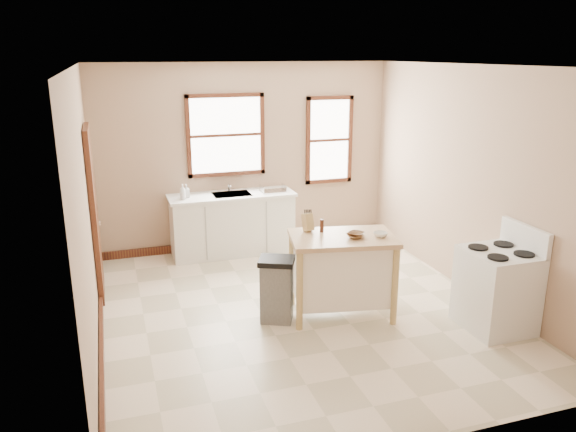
% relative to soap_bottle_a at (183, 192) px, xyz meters
% --- Properties ---
extents(floor, '(5.00, 5.00, 0.00)m').
position_rel_soap_bottle_a_xyz_m(floor, '(1.03, -2.10, -1.03)').
color(floor, '#F4E1C2').
rests_on(floor, ground).
extents(ceiling, '(5.00, 5.00, 0.00)m').
position_rel_soap_bottle_a_xyz_m(ceiling, '(1.03, -2.10, 1.77)').
color(ceiling, white).
rests_on(ceiling, ground).
extents(wall_back, '(4.50, 0.04, 2.80)m').
position_rel_soap_bottle_a_xyz_m(wall_back, '(1.03, 0.40, 0.37)').
color(wall_back, tan).
rests_on(wall_back, ground).
extents(wall_left, '(0.04, 5.00, 2.80)m').
position_rel_soap_bottle_a_xyz_m(wall_left, '(-1.22, -2.10, 0.37)').
color(wall_left, tan).
rests_on(wall_left, ground).
extents(wall_right, '(0.04, 5.00, 2.80)m').
position_rel_soap_bottle_a_xyz_m(wall_right, '(3.28, -2.10, 0.37)').
color(wall_right, tan).
rests_on(wall_right, ground).
extents(window_main, '(1.17, 0.06, 1.22)m').
position_rel_soap_bottle_a_xyz_m(window_main, '(0.73, 0.38, 0.72)').
color(window_main, '#3C1410').
rests_on(window_main, wall_back).
extents(window_side, '(0.77, 0.06, 1.37)m').
position_rel_soap_bottle_a_xyz_m(window_side, '(2.38, 0.38, 0.57)').
color(window_side, '#3C1410').
rests_on(window_side, wall_back).
extents(door_left, '(0.06, 0.90, 2.10)m').
position_rel_soap_bottle_a_xyz_m(door_left, '(-1.18, -0.80, 0.02)').
color(door_left, '#3C1410').
rests_on(door_left, ground).
extents(baseboard_back, '(4.50, 0.04, 0.12)m').
position_rel_soap_bottle_a_xyz_m(baseboard_back, '(1.03, 0.37, -0.97)').
color(baseboard_back, '#3C1410').
rests_on(baseboard_back, ground).
extents(baseboard_left, '(0.04, 5.00, 0.12)m').
position_rel_soap_bottle_a_xyz_m(baseboard_left, '(-1.19, -2.10, -0.97)').
color(baseboard_left, '#3C1410').
rests_on(baseboard_left, ground).
extents(sink_counter, '(1.86, 0.62, 0.92)m').
position_rel_soap_bottle_a_xyz_m(sink_counter, '(0.73, 0.10, -0.57)').
color(sink_counter, silver).
rests_on(sink_counter, ground).
extents(faucet, '(0.03, 0.03, 0.22)m').
position_rel_soap_bottle_a_xyz_m(faucet, '(0.73, 0.28, 0.00)').
color(faucet, silver).
rests_on(faucet, sink_counter).
extents(soap_bottle_a, '(0.10, 0.10, 0.22)m').
position_rel_soap_bottle_a_xyz_m(soap_bottle_a, '(0.00, 0.00, 0.00)').
color(soap_bottle_a, '#B2B2B2').
rests_on(soap_bottle_a, sink_counter).
extents(soap_bottle_b, '(0.09, 0.09, 0.19)m').
position_rel_soap_bottle_a_xyz_m(soap_bottle_b, '(0.06, 0.09, -0.01)').
color(soap_bottle_b, '#B2B2B2').
rests_on(soap_bottle_b, sink_counter).
extents(dish_rack, '(0.41, 0.34, 0.09)m').
position_rel_soap_bottle_a_xyz_m(dish_rack, '(1.35, 0.04, -0.06)').
color(dish_rack, silver).
rests_on(dish_rack, sink_counter).
extents(kitchen_island, '(1.29, 0.95, 0.95)m').
position_rel_soap_bottle_a_xyz_m(kitchen_island, '(1.46, -2.32, -0.55)').
color(kitchen_island, tan).
rests_on(kitchen_island, ground).
extents(knife_block, '(0.12, 0.12, 0.20)m').
position_rel_soap_bottle_a_xyz_m(knife_block, '(1.15, -2.03, 0.02)').
color(knife_block, tan).
rests_on(knife_block, kitchen_island).
extents(pepper_grinder, '(0.05, 0.05, 0.15)m').
position_rel_soap_bottle_a_xyz_m(pepper_grinder, '(1.29, -2.11, -0.00)').
color(pepper_grinder, '#431F12').
rests_on(pepper_grinder, kitchen_island).
extents(bowl_a, '(0.20, 0.20, 0.05)m').
position_rel_soap_bottle_a_xyz_m(bowl_a, '(1.56, -2.42, -0.05)').
color(bowl_a, brown).
rests_on(bowl_a, kitchen_island).
extents(bowl_b, '(0.25, 0.25, 0.04)m').
position_rel_soap_bottle_a_xyz_m(bowl_b, '(1.61, -2.36, -0.05)').
color(bowl_b, brown).
rests_on(bowl_b, kitchen_island).
extents(bowl_c, '(0.18, 0.18, 0.05)m').
position_rel_soap_bottle_a_xyz_m(bowl_c, '(1.85, -2.47, -0.05)').
color(bowl_c, white).
rests_on(bowl_c, kitchen_island).
extents(trash_bin, '(0.48, 0.45, 0.75)m').
position_rel_soap_bottle_a_xyz_m(trash_bin, '(0.71, -2.24, -0.66)').
color(trash_bin, slate).
rests_on(trash_bin, ground).
extents(gas_stove, '(0.72, 0.72, 1.16)m').
position_rel_soap_bottle_a_xyz_m(gas_stove, '(2.94, -3.15, -0.45)').
color(gas_stove, white).
rests_on(gas_stove, ground).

